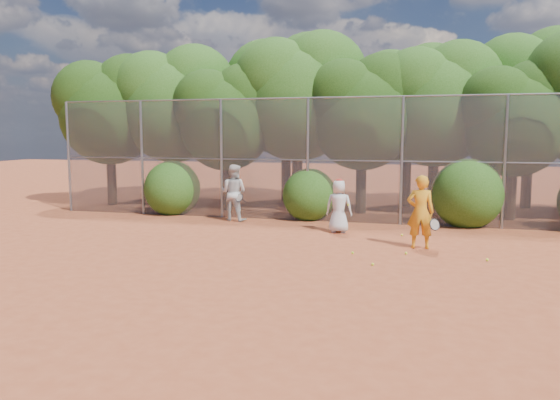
# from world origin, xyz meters

# --- Properties ---
(ground) EXTENTS (80.00, 80.00, 0.00)m
(ground) POSITION_xyz_m (0.00, 0.00, 0.00)
(ground) COLOR #A64625
(ground) RESTS_ON ground
(fence_back) EXTENTS (20.05, 0.09, 4.03)m
(fence_back) POSITION_xyz_m (-0.12, 6.00, 2.05)
(fence_back) COLOR gray
(fence_back) RESTS_ON ground
(tree_0) EXTENTS (4.38, 3.81, 6.00)m
(tree_0) POSITION_xyz_m (-9.44, 8.04, 3.93)
(tree_0) COLOR black
(tree_0) RESTS_ON ground
(tree_1) EXTENTS (4.64, 4.03, 6.35)m
(tree_1) POSITION_xyz_m (-6.94, 8.54, 4.16)
(tree_1) COLOR black
(tree_1) RESTS_ON ground
(tree_2) EXTENTS (3.99, 3.47, 5.47)m
(tree_2) POSITION_xyz_m (-4.45, 7.83, 3.58)
(tree_2) COLOR black
(tree_2) RESTS_ON ground
(tree_3) EXTENTS (4.89, 4.26, 6.70)m
(tree_3) POSITION_xyz_m (-1.94, 8.84, 4.40)
(tree_3) COLOR black
(tree_3) RESTS_ON ground
(tree_4) EXTENTS (4.19, 3.64, 5.73)m
(tree_4) POSITION_xyz_m (0.55, 8.24, 3.76)
(tree_4) COLOR black
(tree_4) RESTS_ON ground
(tree_5) EXTENTS (4.51, 3.92, 6.17)m
(tree_5) POSITION_xyz_m (3.06, 9.04, 4.05)
(tree_5) COLOR black
(tree_5) RESTS_ON ground
(tree_6) EXTENTS (3.86, 3.36, 5.29)m
(tree_6) POSITION_xyz_m (5.55, 8.03, 3.47)
(tree_6) COLOR black
(tree_6) RESTS_ON ground
(tree_9) EXTENTS (4.83, 4.20, 6.62)m
(tree_9) POSITION_xyz_m (-7.94, 10.84, 4.34)
(tree_9) COLOR black
(tree_9) RESTS_ON ground
(tree_10) EXTENTS (5.15, 4.48, 7.06)m
(tree_10) POSITION_xyz_m (-2.93, 11.05, 4.63)
(tree_10) COLOR black
(tree_10) RESTS_ON ground
(tree_11) EXTENTS (4.64, 4.03, 6.35)m
(tree_11) POSITION_xyz_m (2.06, 10.64, 4.16)
(tree_11) COLOR black
(tree_11) RESTS_ON ground
(tree_12) EXTENTS (5.02, 4.37, 6.88)m
(tree_12) POSITION_xyz_m (6.56, 11.24, 4.51)
(tree_12) COLOR black
(tree_12) RESTS_ON ground
(bush_0) EXTENTS (2.00, 2.00, 2.00)m
(bush_0) POSITION_xyz_m (-6.00, 6.30, 1.00)
(bush_0) COLOR #244D13
(bush_0) RESTS_ON ground
(bush_1) EXTENTS (1.80, 1.80, 1.80)m
(bush_1) POSITION_xyz_m (-1.00, 6.30, 0.90)
(bush_1) COLOR #244D13
(bush_1) RESTS_ON ground
(bush_2) EXTENTS (2.20, 2.20, 2.20)m
(bush_2) POSITION_xyz_m (4.00, 6.30, 1.10)
(bush_2) COLOR #244D13
(bush_2) RESTS_ON ground
(player_yellow) EXTENTS (0.85, 0.58, 1.84)m
(player_yellow) POSITION_xyz_m (2.64, 2.46, 0.92)
(player_yellow) COLOR orange
(player_yellow) RESTS_ON ground
(player_teen) EXTENTS (0.77, 0.51, 1.57)m
(player_teen) POSITION_xyz_m (0.34, 4.10, 0.78)
(player_teen) COLOR silver
(player_teen) RESTS_ON ground
(player_white) EXTENTS (0.98, 0.84, 1.86)m
(player_white) POSITION_xyz_m (-3.35, 5.40, 0.93)
(player_white) COLOR silver
(player_white) RESTS_ON ground
(ball_0) EXTENTS (0.07, 0.07, 0.07)m
(ball_0) POSITION_xyz_m (2.34, 1.62, 0.03)
(ball_0) COLOR #D6F12B
(ball_0) RESTS_ON ground
(ball_1) EXTENTS (0.07, 0.07, 0.07)m
(ball_1) POSITION_xyz_m (1.68, 0.29, 0.03)
(ball_1) COLOR #D6F12B
(ball_1) RESTS_ON ground
(ball_2) EXTENTS (0.07, 0.07, 0.07)m
(ball_2) POSITION_xyz_m (4.13, 1.39, 0.03)
(ball_2) COLOR #D6F12B
(ball_2) RESTS_ON ground
(ball_3) EXTENTS (0.07, 0.07, 0.07)m
(ball_3) POSITION_xyz_m (1.11, 1.33, 0.03)
(ball_3) COLOR #D6F12B
(ball_3) RESTS_ON ground
(ball_4) EXTENTS (0.07, 0.07, 0.07)m
(ball_4) POSITION_xyz_m (2.15, 3.98, 0.03)
(ball_4) COLOR #D6F12B
(ball_4) RESTS_ON ground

